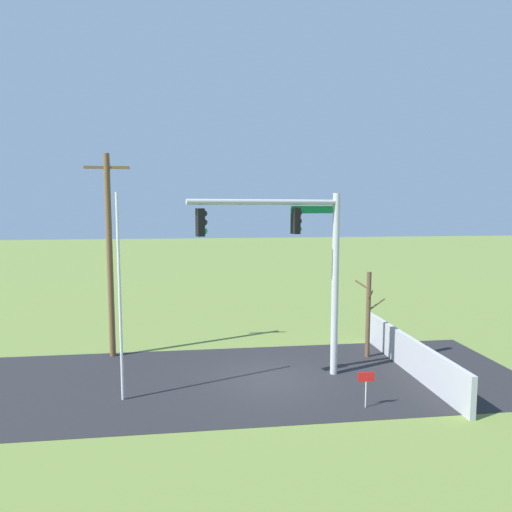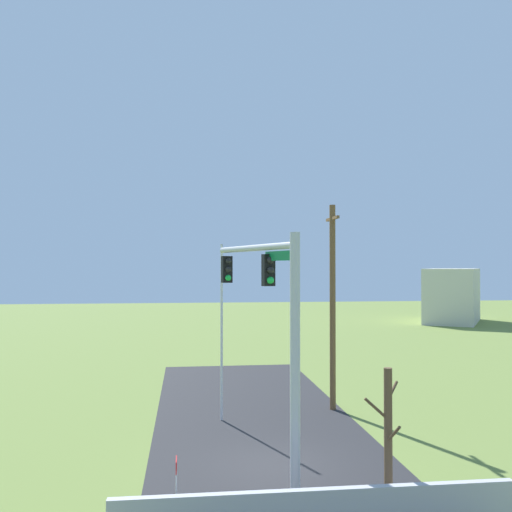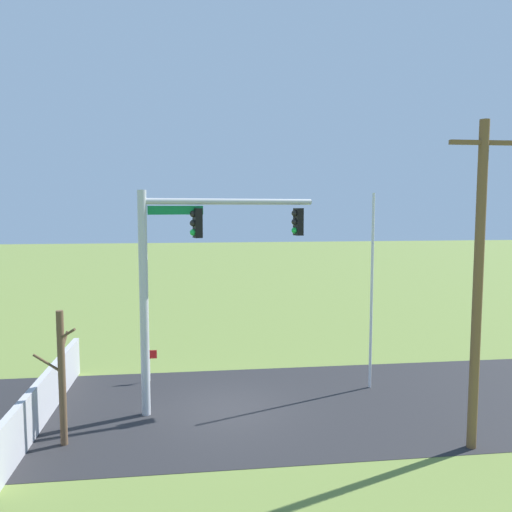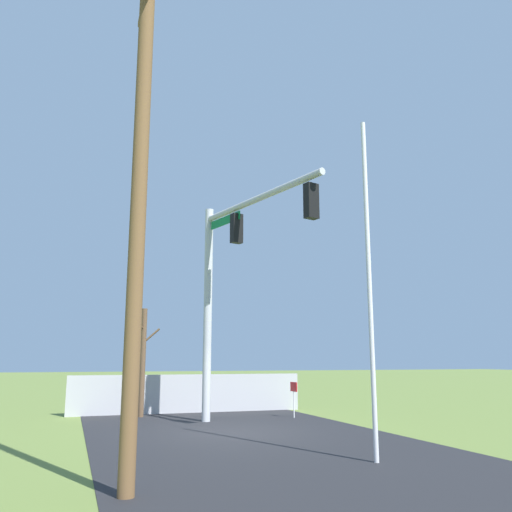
{
  "view_description": "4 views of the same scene",
  "coord_description": "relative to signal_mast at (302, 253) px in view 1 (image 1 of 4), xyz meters",
  "views": [
    {
      "loc": [
        -2.79,
        -17.41,
        6.71
      ],
      "look_at": [
        -0.57,
        -0.39,
        4.86
      ],
      "focal_mm": 32.75,
      "sensor_mm": 36.0,
      "label": 1
    },
    {
      "loc": [
        18.02,
        -2.82,
        6.28
      ],
      "look_at": [
        -0.47,
        -0.54,
        6.6
      ],
      "focal_mm": 40.29,
      "sensor_mm": 36.0,
      "label": 2
    },
    {
      "loc": [
        1.12,
        16.39,
        6.67
      ],
      "look_at": [
        -1.09,
        -1.13,
        4.98
      ],
      "focal_mm": 35.93,
      "sensor_mm": 36.0,
      "label": 3
    },
    {
      "loc": [
        -15.05,
        4.5,
        2.0
      ],
      "look_at": [
        -0.23,
        -0.6,
        5.05
      ],
      "focal_mm": 37.42,
      "sensor_mm": 36.0,
      "label": 4
    }
  ],
  "objects": [
    {
      "name": "ground_plane",
      "position": [
        -1.22,
        0.25,
        -4.94
      ],
      "size": [
        160.0,
        160.0,
        0.0
      ],
      "primitive_type": "plane",
      "color": "olive"
    },
    {
      "name": "utility_pole",
      "position": [
        -7.75,
        3.84,
        -0.29
      ],
      "size": [
        1.9,
        0.26,
        8.96
      ],
      "color": "brown",
      "rests_on": "ground_plane"
    },
    {
      "name": "road_surface",
      "position": [
        -5.22,
        0.25,
        -4.93
      ],
      "size": [
        28.0,
        8.0,
        0.01
      ],
      "primitive_type": "cube",
      "color": "#232326",
      "rests_on": "ground_plane"
    },
    {
      "name": "retaining_fence",
      "position": [
        4.54,
        0.31,
        -4.22
      ],
      "size": [
        0.2,
        8.98,
        1.44
      ],
      "primitive_type": "cube",
      "color": "#A8A8AD",
      "rests_on": "ground_plane"
    },
    {
      "name": "sidewalk_corner",
      "position": [
        2.42,
        0.4,
        -4.94
      ],
      "size": [
        6.0,
        6.0,
        0.01
      ],
      "primitive_type": "cube",
      "color": "#B7B5AD",
      "rests_on": "ground_plane"
    },
    {
      "name": "open_sign",
      "position": [
        1.56,
        -2.79,
        -4.03
      ],
      "size": [
        0.56,
        0.04,
        1.22
      ],
      "color": "silver",
      "rests_on": "ground_plane"
    },
    {
      "name": "signal_mast",
      "position": [
        0.0,
        0.0,
        0.0
      ],
      "size": [
        5.88,
        1.85,
        7.2
      ],
      "color": "#B2B5BA",
      "rests_on": "ground_plane"
    },
    {
      "name": "bare_tree",
      "position": [
        3.53,
        2.25,
        -2.96
      ],
      "size": [
        1.27,
        1.02,
        3.83
      ],
      "color": "brown",
      "rests_on": "ground_plane"
    },
    {
      "name": "flagpole",
      "position": [
        -6.58,
        -1.09,
        -1.35
      ],
      "size": [
        0.1,
        0.1,
        7.17
      ],
      "primitive_type": "cylinder",
      "color": "silver",
      "rests_on": "ground_plane"
    }
  ]
}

